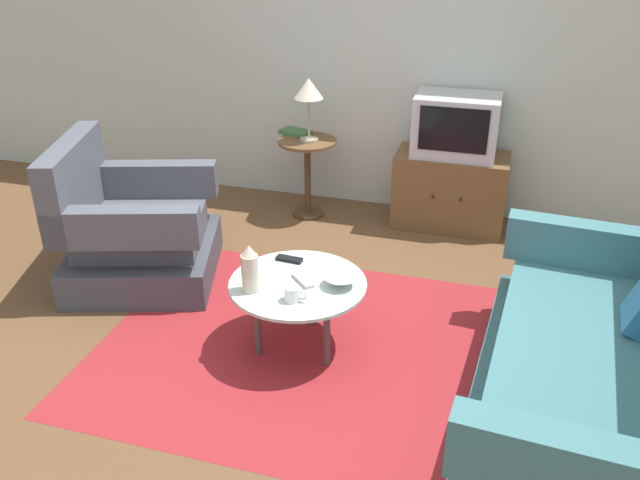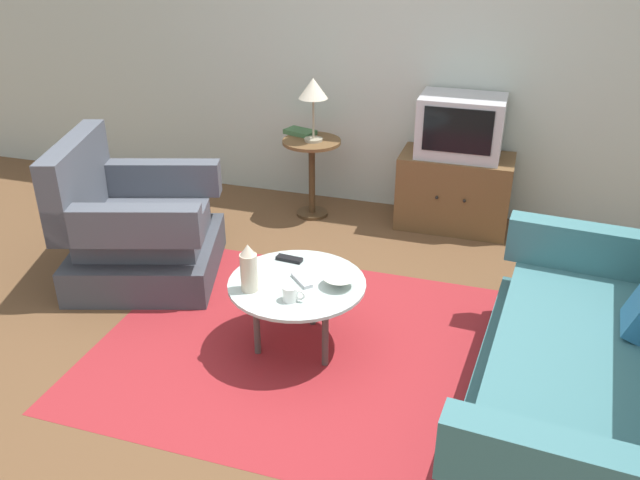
# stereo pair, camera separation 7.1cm
# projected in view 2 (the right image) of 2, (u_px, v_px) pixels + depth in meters

# --- Properties ---
(ground_plane) EXTENTS (16.00, 16.00, 0.00)m
(ground_plane) POSITION_uv_depth(u_px,v_px,m) (304.00, 351.00, 3.63)
(ground_plane) COLOR brown
(back_wall) EXTENTS (9.00, 0.12, 2.70)m
(back_wall) POSITION_uv_depth(u_px,v_px,m) (397.00, 36.00, 4.90)
(back_wall) COLOR #B2BCB2
(back_wall) RESTS_ON ground
(area_rug) EXTENTS (2.18, 1.89, 0.00)m
(area_rug) POSITION_uv_depth(u_px,v_px,m) (298.00, 345.00, 3.68)
(area_rug) COLOR maroon
(area_rug) RESTS_ON ground
(armchair) EXTENTS (1.13, 1.14, 0.93)m
(armchair) POSITION_uv_depth(u_px,v_px,m) (136.00, 231.00, 4.27)
(armchair) COLOR #3E424B
(armchair) RESTS_ON ground
(couch) EXTENTS (1.05, 1.93, 0.93)m
(couch) POSITION_uv_depth(u_px,v_px,m) (593.00, 382.00, 2.93)
(couch) COLOR #325C60
(couch) RESTS_ON ground
(coffee_table) EXTENTS (0.74, 0.74, 0.41)m
(coffee_table) POSITION_uv_depth(u_px,v_px,m) (297.00, 288.00, 3.52)
(coffee_table) COLOR #B2C6C1
(coffee_table) RESTS_ON ground
(side_table) EXTENTS (0.45, 0.45, 0.62)m
(side_table) POSITION_uv_depth(u_px,v_px,m) (312.00, 162.00, 5.07)
(side_table) COLOR brown
(side_table) RESTS_ON ground
(tv_stand) EXTENTS (0.83, 0.46, 0.57)m
(tv_stand) POSITION_uv_depth(u_px,v_px,m) (454.00, 191.00, 4.96)
(tv_stand) COLOR brown
(tv_stand) RESTS_ON ground
(television) EXTENTS (0.60, 0.43, 0.44)m
(television) POSITION_uv_depth(u_px,v_px,m) (461.00, 126.00, 4.75)
(television) COLOR #B7B7BC
(television) RESTS_ON tv_stand
(table_lamp) EXTENTS (0.22, 0.22, 0.48)m
(table_lamp) POSITION_uv_depth(u_px,v_px,m) (313.00, 91.00, 4.80)
(table_lamp) COLOR #9E937A
(table_lamp) RESTS_ON side_table
(vase) EXTENTS (0.09, 0.09, 0.27)m
(vase) POSITION_uv_depth(u_px,v_px,m) (249.00, 268.00, 3.37)
(vase) COLOR beige
(vase) RESTS_ON coffee_table
(mug) EXTENTS (0.12, 0.08, 0.08)m
(mug) POSITION_uv_depth(u_px,v_px,m) (291.00, 294.00, 3.32)
(mug) COLOR white
(mug) RESTS_ON coffee_table
(bowl) EXTENTS (0.18, 0.18, 0.06)m
(bowl) POSITION_uv_depth(u_px,v_px,m) (339.00, 281.00, 3.45)
(bowl) COLOR silver
(bowl) RESTS_ON coffee_table
(tv_remote_dark) EXTENTS (0.15, 0.06, 0.02)m
(tv_remote_dark) POSITION_uv_depth(u_px,v_px,m) (289.00, 259.00, 3.71)
(tv_remote_dark) COLOR black
(tv_remote_dark) RESTS_ON coffee_table
(tv_remote_silver) EXTENTS (0.15, 0.15, 0.02)m
(tv_remote_silver) POSITION_uv_depth(u_px,v_px,m) (302.00, 280.00, 3.50)
(tv_remote_silver) COLOR #B2B2B7
(tv_remote_silver) RESTS_ON coffee_table
(book) EXTENTS (0.27, 0.20, 0.04)m
(book) POSITION_uv_depth(u_px,v_px,m) (300.00, 132.00, 5.11)
(book) COLOR #3D663D
(book) RESTS_ON side_table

